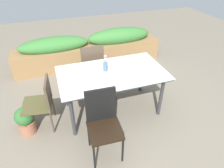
{
  "coord_description": "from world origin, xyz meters",
  "views": [
    {
      "loc": [
        -0.78,
        -2.43,
        2.39
      ],
      "look_at": [
        0.07,
        0.1,
        0.55
      ],
      "focal_mm": 31.72,
      "sensor_mm": 36.0,
      "label": 1
    }
  ],
  "objects_px": {
    "chair_far_side": "(92,65)",
    "chair_near_left": "(103,121)",
    "dining_table": "(112,76)",
    "flower_vase": "(105,65)",
    "potted_plant": "(25,120)",
    "chair_end_left": "(41,101)",
    "planter_box": "(89,49)"
  },
  "relations": [
    {
      "from": "chair_far_side",
      "to": "flower_vase",
      "type": "distance_m",
      "value": 0.75
    },
    {
      "from": "dining_table",
      "to": "chair_near_left",
      "type": "xyz_separation_m",
      "value": [
        -0.38,
        -0.75,
        -0.16
      ]
    },
    {
      "from": "planter_box",
      "to": "potted_plant",
      "type": "height_order",
      "value": "planter_box"
    },
    {
      "from": "chair_near_left",
      "to": "potted_plant",
      "type": "height_order",
      "value": "chair_near_left"
    },
    {
      "from": "planter_box",
      "to": "chair_near_left",
      "type": "bearing_deg",
      "value": -98.99
    },
    {
      "from": "chair_end_left",
      "to": "flower_vase",
      "type": "relative_size",
      "value": 3.12
    },
    {
      "from": "chair_near_left",
      "to": "flower_vase",
      "type": "height_order",
      "value": "flower_vase"
    },
    {
      "from": "chair_end_left",
      "to": "chair_far_side",
      "type": "bearing_deg",
      "value": -44.32
    },
    {
      "from": "chair_end_left",
      "to": "potted_plant",
      "type": "relative_size",
      "value": 1.85
    },
    {
      "from": "dining_table",
      "to": "potted_plant",
      "type": "height_order",
      "value": "dining_table"
    },
    {
      "from": "potted_plant",
      "to": "dining_table",
      "type": "bearing_deg",
      "value": 2.94
    },
    {
      "from": "dining_table",
      "to": "chair_far_side",
      "type": "xyz_separation_m",
      "value": [
        -0.16,
        0.75,
        -0.16
      ]
    },
    {
      "from": "flower_vase",
      "to": "potted_plant",
      "type": "relative_size",
      "value": 0.59
    },
    {
      "from": "flower_vase",
      "to": "potted_plant",
      "type": "bearing_deg",
      "value": -173.31
    },
    {
      "from": "chair_far_side",
      "to": "dining_table",
      "type": "bearing_deg",
      "value": -78.01
    },
    {
      "from": "chair_near_left",
      "to": "flower_vase",
      "type": "xyz_separation_m",
      "value": [
        0.29,
        0.84,
        0.34
      ]
    },
    {
      "from": "flower_vase",
      "to": "dining_table",
      "type": "bearing_deg",
      "value": -44.97
    },
    {
      "from": "chair_end_left",
      "to": "potted_plant",
      "type": "distance_m",
      "value": 0.39
    },
    {
      "from": "dining_table",
      "to": "planter_box",
      "type": "bearing_deg",
      "value": 89.06
    },
    {
      "from": "chair_far_side",
      "to": "chair_near_left",
      "type": "bearing_deg",
      "value": -98.09
    },
    {
      "from": "chair_end_left",
      "to": "planter_box",
      "type": "xyz_separation_m",
      "value": [
        1.15,
        1.82,
        -0.11
      ]
    },
    {
      "from": "chair_near_left",
      "to": "chair_far_side",
      "type": "bearing_deg",
      "value": -95.91
    },
    {
      "from": "chair_end_left",
      "to": "dining_table",
      "type": "bearing_deg",
      "value": -82.09
    },
    {
      "from": "flower_vase",
      "to": "potted_plant",
      "type": "xyz_separation_m",
      "value": [
        -1.32,
        -0.16,
        -0.64
      ]
    },
    {
      "from": "chair_far_side",
      "to": "planter_box",
      "type": "distance_m",
      "value": 1.09
    },
    {
      "from": "chair_end_left",
      "to": "chair_near_left",
      "type": "xyz_separation_m",
      "value": [
        0.75,
        -0.74,
        0.05
      ]
    },
    {
      "from": "dining_table",
      "to": "chair_near_left",
      "type": "relative_size",
      "value": 1.73
    },
    {
      "from": "planter_box",
      "to": "dining_table",
      "type": "bearing_deg",
      "value": -90.94
    },
    {
      "from": "flower_vase",
      "to": "potted_plant",
      "type": "distance_m",
      "value": 1.48
    },
    {
      "from": "chair_end_left",
      "to": "planter_box",
      "type": "bearing_deg",
      "value": -24.96
    },
    {
      "from": "chair_near_left",
      "to": "flower_vase",
      "type": "bearing_deg",
      "value": -106.96
    },
    {
      "from": "chair_near_left",
      "to": "dining_table",
      "type": "bearing_deg",
      "value": -114.17
    }
  ]
}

